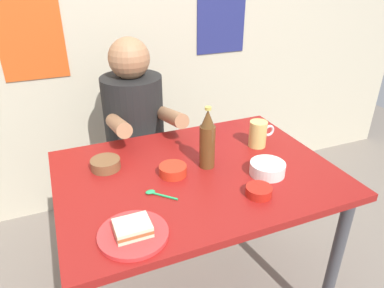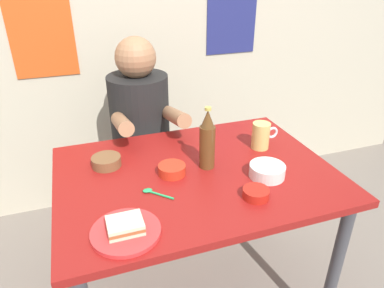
% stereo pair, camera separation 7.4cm
% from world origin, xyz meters
% --- Properties ---
extents(dining_table, '(1.10, 0.80, 0.74)m').
position_xyz_m(dining_table, '(0.00, 0.00, 0.65)').
color(dining_table, maroon).
rests_on(dining_table, ground).
extents(stool, '(0.34, 0.34, 0.45)m').
position_xyz_m(stool, '(-0.10, 0.63, 0.35)').
color(stool, '#4C4C51').
rests_on(stool, ground).
extents(person_seated, '(0.33, 0.56, 0.72)m').
position_xyz_m(person_seated, '(-0.10, 0.62, 0.77)').
color(person_seated, black).
rests_on(person_seated, stool).
extents(plate_orange, '(0.22, 0.22, 0.01)m').
position_xyz_m(plate_orange, '(-0.33, -0.27, 0.75)').
color(plate_orange, red).
rests_on(plate_orange, dining_table).
extents(sandwich, '(0.11, 0.09, 0.04)m').
position_xyz_m(sandwich, '(-0.33, -0.27, 0.77)').
color(sandwich, beige).
rests_on(sandwich, plate_orange).
extents(beer_mug, '(0.13, 0.08, 0.12)m').
position_xyz_m(beer_mug, '(0.35, 0.10, 0.80)').
color(beer_mug, '#D1BC66').
rests_on(beer_mug, dining_table).
extents(beer_bottle, '(0.06, 0.06, 0.26)m').
position_xyz_m(beer_bottle, '(0.06, 0.02, 0.86)').
color(beer_bottle, '#593819').
rests_on(beer_bottle, dining_table).
extents(condiment_bowl_brown, '(0.12, 0.12, 0.04)m').
position_xyz_m(condiment_bowl_brown, '(-0.34, 0.16, 0.76)').
color(condiment_bowl_brown, brown).
rests_on(condiment_bowl_brown, dining_table).
extents(rice_bowl_white, '(0.14, 0.14, 0.05)m').
position_xyz_m(rice_bowl_white, '(0.25, -0.13, 0.77)').
color(rice_bowl_white, silver).
rests_on(rice_bowl_white, dining_table).
extents(sauce_bowl_chili, '(0.11, 0.11, 0.04)m').
position_xyz_m(sauce_bowl_chili, '(-0.10, 0.01, 0.76)').
color(sauce_bowl_chili, red).
rests_on(sauce_bowl_chili, dining_table).
extents(sambal_bowl_red, '(0.10, 0.10, 0.03)m').
position_xyz_m(sambal_bowl_red, '(0.14, -0.24, 0.76)').
color(sambal_bowl_red, '#B21E14').
rests_on(sambal_bowl_red, dining_table).
extents(spoon, '(0.10, 0.09, 0.01)m').
position_xyz_m(spoon, '(-0.20, -0.09, 0.75)').
color(spoon, '#26A559').
rests_on(spoon, dining_table).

